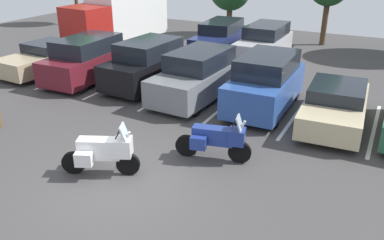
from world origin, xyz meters
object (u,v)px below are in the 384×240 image
object	(u,v)px
car_grey	(197,76)
car_maroon	(86,60)
motorcycle_second	(216,139)
box_truck	(119,18)
car_champagne	(335,105)
car_far_silver	(264,44)
motorcycle_touring	(103,151)
car_far_navy	(220,38)
car_blue	(266,83)
car_tan	(45,58)
car_black	(147,64)

from	to	relation	value
car_grey	car_maroon	bearing A→B (deg)	-177.79
motorcycle_second	box_truck	world-z (taller)	box_truck
car_maroon	car_champagne	xyz separation A→B (m)	(10.64, 0.02, -0.26)
car_grey	car_far_silver	bearing A→B (deg)	83.64
motorcycle_second	car_maroon	size ratio (longest dim) A/B	0.50
motorcycle_touring	motorcycle_second	size ratio (longest dim) A/B	0.90
motorcycle_second	car_far_navy	bearing A→B (deg)	113.05
car_far_navy	motorcycle_second	bearing A→B (deg)	-66.95
motorcycle_second	car_blue	xyz separation A→B (m)	(0.01, 4.40, 0.34)
car_tan	box_truck	distance (m)	6.36
car_grey	box_truck	bearing A→B (deg)	143.43
car_grey	car_tan	bearing A→B (deg)	-179.08
car_tan	car_black	distance (m)	5.49
car_grey	car_champagne	size ratio (longest dim) A/B	1.04
motorcycle_second	car_blue	distance (m)	4.41
motorcycle_second	car_black	distance (m)	6.95
car_far_navy	box_truck	world-z (taller)	box_truck
car_maroon	car_tan	bearing A→B (deg)	178.30
car_grey	car_blue	size ratio (longest dim) A/B	1.05
car_blue	car_far_silver	xyz separation A→B (m)	(-2.01, 6.07, -0.05)
car_champagne	car_far_navy	size ratio (longest dim) A/B	0.90
car_tan	car_maroon	distance (m)	2.64
car_blue	car_far_silver	world-z (taller)	car_blue
car_maroon	car_far_navy	world-z (taller)	car_maroon
car_far_navy	car_far_silver	bearing A→B (deg)	-9.17
motorcycle_touring	car_maroon	distance (m)	8.40
car_blue	car_champagne	distance (m)	2.59
car_maroon	car_blue	distance (m)	8.10
car_far_silver	box_truck	xyz separation A→B (m)	(-8.99, -0.08, 0.67)
car_tan	car_maroon	xyz separation A→B (m)	(2.63, -0.08, 0.28)
car_maroon	motorcycle_second	bearing A→B (deg)	-26.47
motorcycle_second	car_champagne	world-z (taller)	motorcycle_second
motorcycle_touring	motorcycle_second	world-z (taller)	motorcycle_touring
car_champagne	box_truck	size ratio (longest dim) A/B	0.63
motorcycle_touring	car_black	size ratio (longest dim) A/B	0.45
motorcycle_second	car_champagne	size ratio (longest dim) A/B	0.48
motorcycle_touring	car_maroon	xyz separation A→B (m)	(-5.77, 6.10, 0.28)
car_tan	box_truck	xyz separation A→B (m)	(-0.29, 6.29, 0.94)
car_maroon	car_far_navy	xyz separation A→B (m)	(3.44, 6.87, -0.05)
car_tan	car_black	bearing A→B (deg)	4.74
box_truck	car_far_silver	bearing A→B (deg)	0.51
car_maroon	car_grey	xyz separation A→B (m)	(5.38, 0.21, -0.03)
car_maroon	car_grey	bearing A→B (deg)	2.21
motorcycle_second	car_champagne	xyz separation A→B (m)	(2.56, 4.04, 0.04)
car_far_navy	car_champagne	bearing A→B (deg)	-43.59
motorcycle_second	car_maroon	distance (m)	9.03
motorcycle_touring	box_truck	size ratio (longest dim) A/B	0.28
car_black	box_truck	xyz separation A→B (m)	(-5.76, 5.83, 0.65)
motorcycle_touring	car_far_navy	bearing A→B (deg)	100.17
car_black	car_far_navy	size ratio (longest dim) A/B	0.86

